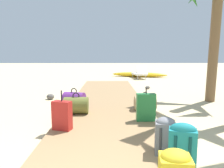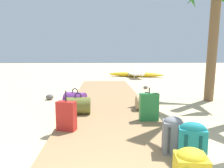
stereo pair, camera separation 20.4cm
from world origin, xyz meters
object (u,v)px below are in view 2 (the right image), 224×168
suitcase_green (149,107)px  duffel_bag_olive (78,106)px  suitcase_red (66,116)px  palm_tree_far_right (214,4)px  backpack_grey (173,134)px  duffel_bag_tan (146,103)px  duffel_bag_purple (75,100)px  kayak (136,75)px  backpack_teal (192,145)px  lounge_chair (136,73)px

suitcase_green → duffel_bag_olive: suitcase_green is taller
suitcase_red → palm_tree_far_right: palm_tree_far_right is taller
suitcase_red → suitcase_green: 1.72m
backpack_grey → duffel_bag_tan: bearing=86.9°
duffel_bag_olive → duffel_bag_purple: (-0.14, 0.62, 0.00)m
duffel_bag_olive → kayak: 9.32m
backpack_grey → suitcase_green: size_ratio=0.75×
backpack_teal → suitcase_green: suitcase_green is taller
duffel_bag_tan → duffel_bag_olive: bearing=-170.0°
backpack_teal → duffel_bag_olive: bearing=122.5°
duffel_bag_olive → palm_tree_far_right: size_ratio=0.15×
suitcase_red → duffel_bag_purple: size_ratio=1.18×
duffel_bag_tan → kayak: size_ratio=0.15×
duffel_bag_olive → kayak: (2.77, 8.90, -0.12)m
backpack_grey → duffel_bag_purple: 3.20m
kayak → duffel_bag_tan: bearing=-97.3°
duffel_bag_tan → suitcase_green: (-0.13, -0.87, 0.11)m
suitcase_red → suitcase_green: bearing=17.5°
backpack_grey → suitcase_red: (-1.64, 0.99, -0.00)m
duffel_bag_purple → suitcase_green: bearing=-35.6°
backpack_grey → duffel_bag_purple: size_ratio=0.83×
suitcase_red → duffel_bag_tan: size_ratio=1.39×
backpack_grey → palm_tree_far_right: bearing=57.3°
palm_tree_far_right → kayak: bearing=99.2°
duffel_bag_tan → duffel_bag_purple: 1.85m
backpack_grey → duffel_bag_olive: backpack_grey is taller
duffel_bag_olive → lounge_chair: bearing=71.5°
backpack_teal → suitcase_green: 1.97m
duffel_bag_purple → duffel_bag_olive: bearing=-77.0°
palm_tree_far_right → lounge_chair: palm_tree_far_right is taller
duffel_bag_tan → duffel_bag_purple: bearing=169.8°
duffel_bag_purple → backpack_teal: bearing=-60.9°
lounge_chair → kayak: size_ratio=0.45×
backpack_grey → kayak: 11.06m
kayak → duffel_bag_olive: bearing=-107.3°
duffel_bag_purple → kayak: 8.77m
duffel_bag_purple → kayak: (2.92, 8.27, -0.13)m
backpack_grey → duffel_bag_olive: size_ratio=0.92×
suitcase_green → palm_tree_far_right: bearing=42.9°
lounge_chair → suitcase_red: bearing=-107.0°
backpack_grey → duffel_bag_olive: bearing=126.4°
kayak → palm_tree_far_right: bearing=-80.8°
suitcase_red → lounge_chair: bearing=73.0°
backpack_grey → duffel_bag_olive: 2.60m
backpack_grey → lounge_chair: 10.10m
backpack_teal → duffel_bag_olive: backpack_teal is taller
suitcase_red → backpack_teal: size_ratio=1.24×
backpack_grey → kayak: backpack_grey is taller
backpack_teal → backpack_grey: bearing=100.2°
backpack_teal → palm_tree_far_right: size_ratio=0.15×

